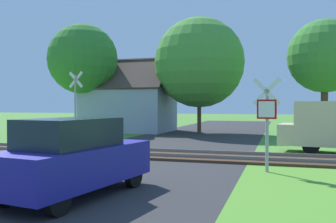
% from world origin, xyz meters
% --- Properties ---
extents(ground_plane, '(160.00, 160.00, 0.00)m').
position_xyz_m(ground_plane, '(0.00, 0.00, 0.00)').
color(ground_plane, '#4C8433').
extents(road_asphalt, '(8.12, 80.00, 0.01)m').
position_xyz_m(road_asphalt, '(0.00, 2.00, 0.00)').
color(road_asphalt, '#2D2D30').
rests_on(road_asphalt, ground).
extents(rail_track, '(60.00, 2.60, 0.22)m').
position_xyz_m(rail_track, '(0.00, 7.07, 0.06)').
color(rail_track, '#422D1E').
rests_on(rail_track, ground).
extents(stop_sign_near, '(0.87, 0.20, 2.93)m').
position_xyz_m(stop_sign_near, '(4.76, 4.52, 1.72)').
color(stop_sign_near, '#9E9EA5').
rests_on(stop_sign_near, ground).
extents(crossing_sign_far, '(0.87, 0.17, 3.86)m').
position_xyz_m(crossing_sign_far, '(-5.21, 10.07, 2.21)').
color(crossing_sign_far, '#9E9EA5').
rests_on(crossing_sign_far, ground).
extents(house, '(6.87, 5.43, 5.75)m').
position_xyz_m(house, '(-6.35, 20.14, 1.89)').
color(house, '#99A3B7').
rests_on(house, ground).
extents(tree_left, '(5.31, 5.31, 8.23)m').
position_xyz_m(tree_left, '(-9.26, 18.01, 5.57)').
color(tree_left, '#513823').
rests_on(tree_left, ground).
extents(tree_right, '(4.65, 4.65, 7.52)m').
position_xyz_m(tree_right, '(7.84, 18.20, 5.17)').
color(tree_right, '#513823').
rests_on(tree_right, ground).
extents(tree_center, '(6.56, 6.56, 8.46)m').
position_xyz_m(tree_center, '(-0.52, 19.40, 5.18)').
color(tree_center, '#513823').
rests_on(tree_center, ground).
extents(parked_car, '(2.25, 4.21, 1.78)m').
position_xyz_m(parked_car, '(0.70, 0.06, 0.89)').
color(parked_car, navy).
rests_on(parked_car, ground).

